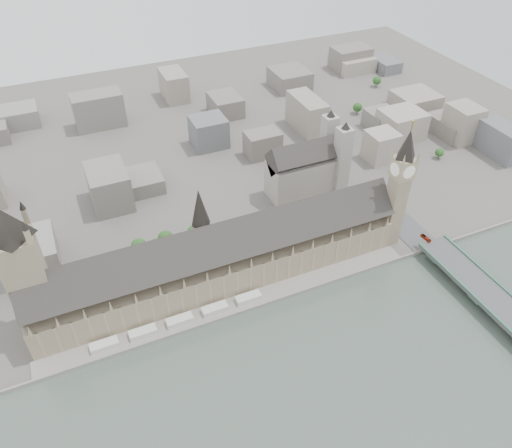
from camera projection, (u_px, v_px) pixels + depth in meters
name	position (u px, v px, depth m)	size (l,w,h in m)	color
ground	(232.00, 299.00, 353.46)	(900.00, 900.00, 0.00)	#595651
embankment_wall	(239.00, 313.00, 341.89)	(600.00, 1.50, 3.00)	gray
river_terrace	(235.00, 305.00, 347.52)	(270.00, 15.00, 2.00)	gray
terrace_tents	(180.00, 320.00, 333.50)	(118.00, 7.00, 4.00)	silver
palace_of_westminster	(220.00, 258.00, 353.00)	(265.00, 40.73, 55.44)	gray
elizabeth_tower	(400.00, 181.00, 365.32)	(17.00, 17.00, 107.50)	gray
victoria_tower	(24.00, 268.00, 298.81)	(30.00, 30.00, 100.00)	gray
central_tower	(200.00, 218.00, 332.02)	(13.00, 13.00, 48.00)	tan
westminster_bridge	(500.00, 310.00, 338.81)	(25.00, 325.00, 10.25)	#474749
westminster_abbey	(308.00, 168.00, 439.37)	(68.00, 36.00, 64.00)	#A39C93
city_skyline_inland	(144.00, 124.00, 514.78)	(720.00, 360.00, 38.00)	gray
park_trees	(191.00, 244.00, 388.04)	(110.00, 30.00, 15.00)	#1A4719
red_bus_north	(426.00, 238.00, 386.88)	(2.22, 9.50, 2.65)	#A12B12
car_approach	(399.00, 205.00, 420.97)	(2.27, 5.60, 1.62)	gray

